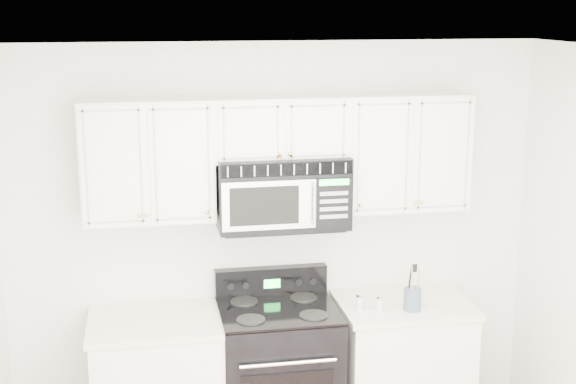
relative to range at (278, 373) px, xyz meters
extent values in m
cube|color=silver|center=(0.04, -1.43, 2.12)|extent=(3.50, 3.50, 0.01)
cube|color=white|center=(0.04, 0.32, 0.82)|extent=(3.50, 0.01, 2.60)
cube|color=silver|center=(-0.76, 0.00, 0.42)|extent=(0.86, 0.65, 0.04)
cube|color=white|center=(0.84, 0.00, -0.04)|extent=(0.82, 0.63, 0.88)
cube|color=silver|center=(0.84, 0.00, 0.42)|extent=(0.86, 0.65, 0.04)
cube|color=black|center=(0.00, -0.01, -0.02)|extent=(0.75, 0.64, 0.92)
cylinder|color=silver|center=(0.00, -0.36, 0.24)|extent=(0.59, 0.02, 0.02)
cube|color=black|center=(0.00, -0.01, 0.44)|extent=(0.75, 0.64, 0.02)
cube|color=black|center=(0.00, 0.28, 0.53)|extent=(0.75, 0.08, 0.20)
cube|color=#28E643|center=(0.00, 0.23, 0.53)|extent=(0.11, 0.00, 0.06)
cube|color=white|center=(-0.78, 0.15, 1.41)|extent=(0.80, 0.33, 0.75)
cube|color=white|center=(0.86, 0.15, 1.41)|extent=(0.80, 0.33, 0.75)
cube|color=white|center=(0.04, 0.15, 1.59)|extent=(0.84, 0.33, 0.39)
sphere|color=#E2C15C|center=(-0.80, -0.04, 1.12)|extent=(0.03, 0.03, 0.03)
sphere|color=#E2C15C|center=(-0.44, -0.04, 1.12)|extent=(0.03, 0.03, 0.03)
sphere|color=#E2C15C|center=(0.52, -0.04, 1.12)|extent=(0.03, 0.03, 0.03)
sphere|color=#E2C15C|center=(0.88, -0.04, 1.12)|extent=(0.03, 0.03, 0.03)
sphere|color=#E2C15C|center=(0.01, -0.04, 1.46)|extent=(0.03, 0.03, 0.03)
sphere|color=#E2C15C|center=(0.07, -0.04, 1.46)|extent=(0.03, 0.03, 0.03)
cylinder|color=red|center=(0.02, -0.04, 1.40)|extent=(0.00, 0.00, 0.11)
sphere|color=#E2C15C|center=(0.02, -0.04, 1.35)|extent=(0.03, 0.03, 0.03)
cube|color=black|center=(0.04, 0.11, 1.19)|extent=(0.82, 0.41, 0.45)
cube|color=#A19E97|center=(0.04, -0.09, 1.37)|extent=(0.80, 0.01, 0.08)
cube|color=#AAAAAA|center=(-0.07, -0.10, 1.16)|extent=(0.57, 0.01, 0.30)
cube|color=black|center=(-0.10, -0.11, 1.16)|extent=(0.42, 0.01, 0.24)
cube|color=black|center=(0.33, -0.10, 1.16)|extent=(0.23, 0.01, 0.30)
cube|color=#28E643|center=(0.33, -0.11, 1.28)|extent=(0.19, 0.00, 0.04)
cylinder|color=silver|center=(0.20, -0.14, 1.16)|extent=(0.02, 0.02, 0.26)
cylinder|color=#3B4B6C|center=(0.84, -0.14, 0.51)|extent=(0.11, 0.11, 0.14)
cylinder|color=#A47A58|center=(0.88, -0.14, 0.58)|extent=(0.01, 0.01, 0.25)
cylinder|color=black|center=(0.83, -0.12, 0.59)|extent=(0.01, 0.01, 0.27)
cylinder|color=#A47A58|center=(0.83, -0.17, 0.60)|extent=(0.01, 0.01, 0.29)
cylinder|color=#BAB7CC|center=(0.63, -0.14, 0.48)|extent=(0.04, 0.04, 0.09)
cylinder|color=silver|center=(0.63, -0.14, 0.54)|extent=(0.05, 0.05, 0.02)
cylinder|color=#BAB7CC|center=(0.51, -0.09, 0.48)|extent=(0.04, 0.04, 0.09)
cylinder|color=silver|center=(0.51, -0.09, 0.54)|extent=(0.05, 0.05, 0.02)
camera|label=1|loc=(-0.81, -4.73, 2.35)|focal=50.00mm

